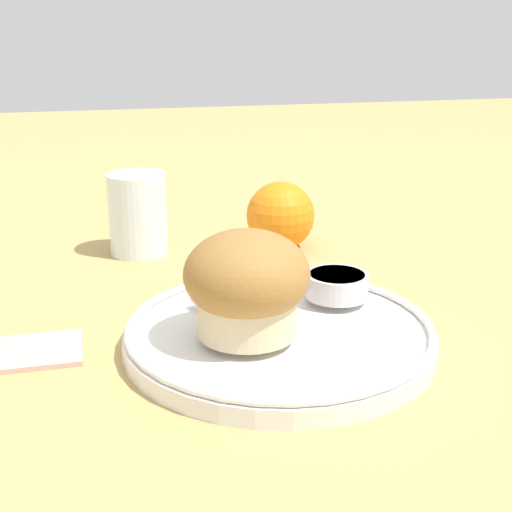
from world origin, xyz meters
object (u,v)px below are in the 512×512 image
Objects in this scene: muffin at (247,284)px; orange_fruit at (280,216)px; juice_glass at (138,214)px; butter_knife at (279,286)px.

muffin is 1.24× the size of orange_fruit.
muffin is at bearing -78.03° from juice_glass.
butter_knife is at bearing -105.77° from orange_fruit.
juice_glass is at bearing 172.26° from orange_fruit.
juice_glass is (-0.10, 0.18, 0.02)m from butter_knife.
orange_fruit is (0.05, 0.16, 0.01)m from butter_knife.
muffin is 0.58× the size of butter_knife.
muffin is 0.26m from orange_fruit.
orange_fruit reaches higher than butter_knife.
muffin is at bearing -110.74° from orange_fruit.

